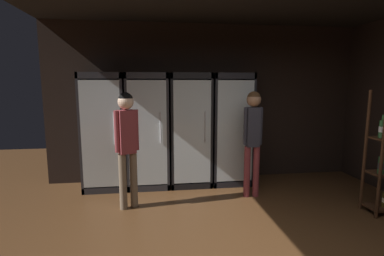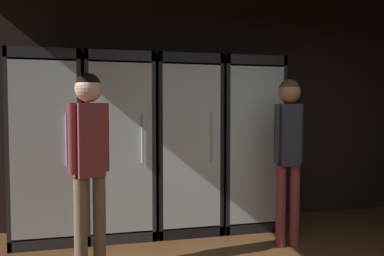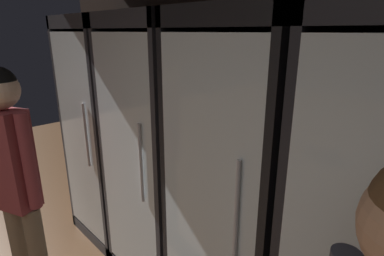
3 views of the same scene
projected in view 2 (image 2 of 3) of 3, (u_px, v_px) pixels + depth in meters
name	position (u px, v px, depth m)	size (l,w,h in m)	color
wall_back	(222.00, 106.00, 4.45)	(6.00, 0.06, 2.80)	black
cooler_far_left	(50.00, 149.00, 3.74)	(0.69, 0.63, 1.93)	#2B2B30
cooler_left	(121.00, 147.00, 3.90)	(0.69, 0.63, 1.93)	#2B2B30
cooler_center	(185.00, 145.00, 4.06)	(0.69, 0.63, 1.93)	black
cooler_right	(245.00, 144.00, 4.21)	(0.69, 0.63, 1.93)	black
shopper_near	(89.00, 149.00, 2.94)	(0.32, 0.23, 1.64)	#72604C
shopper_far	(289.00, 140.00, 3.52)	(0.29, 0.22, 1.64)	brown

